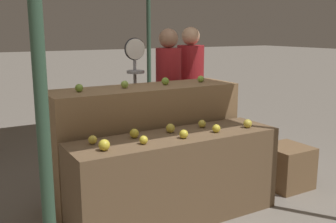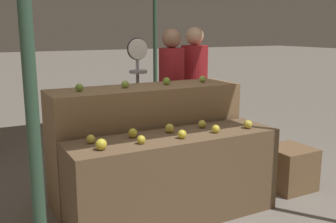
# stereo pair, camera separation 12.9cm
# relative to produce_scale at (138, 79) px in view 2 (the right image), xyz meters

# --- Properties ---
(ground_plane) EXTENTS (60.00, 60.00, 0.00)m
(ground_plane) POSITION_rel_produce_scale_xyz_m (-0.17, -1.17, -1.15)
(ground_plane) COLOR gray
(display_counter_front) EXTENTS (1.92, 0.55, 0.79)m
(display_counter_front) POSITION_rel_produce_scale_xyz_m (-0.17, -1.17, -0.76)
(display_counter_front) COLOR brown
(display_counter_front) RESTS_ON ground_plane
(display_counter_back) EXTENTS (1.92, 0.55, 1.15)m
(display_counter_back) POSITION_rel_produce_scale_xyz_m (-0.17, -0.57, -0.58)
(display_counter_back) COLOR olive
(display_counter_back) RESTS_ON ground_plane
(apple_front_0) EXTENTS (0.09, 0.09, 0.09)m
(apple_front_0) POSITION_rel_produce_scale_xyz_m (-0.88, -1.27, -0.32)
(apple_front_0) COLOR gold
(apple_front_0) RESTS_ON display_counter_front
(apple_front_1) EXTENTS (0.07, 0.07, 0.07)m
(apple_front_1) POSITION_rel_produce_scale_xyz_m (-0.54, -1.27, -0.33)
(apple_front_1) COLOR gold
(apple_front_1) RESTS_ON display_counter_front
(apple_front_2) EXTENTS (0.08, 0.08, 0.08)m
(apple_front_2) POSITION_rel_produce_scale_xyz_m (-0.17, -1.29, -0.32)
(apple_front_2) COLOR gold
(apple_front_2) RESTS_ON display_counter_front
(apple_front_3) EXTENTS (0.07, 0.07, 0.07)m
(apple_front_3) POSITION_rel_produce_scale_xyz_m (0.19, -1.27, -0.33)
(apple_front_3) COLOR gold
(apple_front_3) RESTS_ON display_counter_front
(apple_front_4) EXTENTS (0.08, 0.08, 0.08)m
(apple_front_4) POSITION_rel_produce_scale_xyz_m (0.55, -1.28, -0.32)
(apple_front_4) COLOR gold
(apple_front_4) RESTS_ON display_counter_front
(apple_front_5) EXTENTS (0.07, 0.07, 0.07)m
(apple_front_5) POSITION_rel_produce_scale_xyz_m (-0.90, -1.06, -0.33)
(apple_front_5) COLOR yellow
(apple_front_5) RESTS_ON display_counter_front
(apple_front_6) EXTENTS (0.08, 0.08, 0.08)m
(apple_front_6) POSITION_rel_produce_scale_xyz_m (-0.52, -1.06, -0.32)
(apple_front_6) COLOR gold
(apple_front_6) RESTS_ON display_counter_front
(apple_front_7) EXTENTS (0.08, 0.08, 0.08)m
(apple_front_7) POSITION_rel_produce_scale_xyz_m (-0.17, -1.07, -0.32)
(apple_front_7) COLOR gold
(apple_front_7) RESTS_ON display_counter_front
(apple_front_8) EXTENTS (0.07, 0.07, 0.07)m
(apple_front_8) POSITION_rel_produce_scale_xyz_m (0.19, -1.05, -0.33)
(apple_front_8) COLOR gold
(apple_front_8) RESTS_ON display_counter_front
(apple_back_0) EXTENTS (0.07, 0.07, 0.07)m
(apple_back_0) POSITION_rel_produce_scale_xyz_m (-0.84, -0.58, 0.03)
(apple_back_0) COLOR #7AA338
(apple_back_0) RESTS_ON display_counter_back
(apple_back_1) EXTENTS (0.07, 0.07, 0.07)m
(apple_back_1) POSITION_rel_produce_scale_xyz_m (-0.39, -0.57, 0.03)
(apple_back_1) COLOR #8EB247
(apple_back_1) RESTS_ON display_counter_back
(apple_back_2) EXTENTS (0.08, 0.08, 0.08)m
(apple_back_2) POSITION_rel_produce_scale_xyz_m (0.07, -0.56, 0.03)
(apple_back_2) COLOR #7AA338
(apple_back_2) RESTS_ON display_counter_back
(apple_back_3) EXTENTS (0.07, 0.07, 0.07)m
(apple_back_3) POSITION_rel_produce_scale_xyz_m (0.50, -0.57, 0.03)
(apple_back_3) COLOR #84AD3D
(apple_back_3) RESTS_ON display_counter_back
(produce_scale) EXTENTS (0.25, 0.20, 1.61)m
(produce_scale) POSITION_rel_produce_scale_xyz_m (0.00, 0.00, 0.00)
(produce_scale) COLOR #99999E
(produce_scale) RESTS_ON ground_plane
(person_vendor_at_scale) EXTENTS (0.34, 0.34, 1.71)m
(person_vendor_at_scale) POSITION_rel_produce_scale_xyz_m (0.43, -0.01, -0.14)
(person_vendor_at_scale) COLOR #2D2D38
(person_vendor_at_scale) RESTS_ON ground_plane
(person_customer_left) EXTENTS (0.36, 0.36, 1.73)m
(person_customer_left) POSITION_rel_produce_scale_xyz_m (0.85, 0.16, -0.14)
(person_customer_left) COLOR #2D2D38
(person_customer_left) RESTS_ON ground_plane
(wooden_crate_side) EXTENTS (0.46, 0.46, 0.46)m
(wooden_crate_side) POSITION_rel_produce_scale_xyz_m (1.27, -1.14, -0.92)
(wooden_crate_side) COLOR brown
(wooden_crate_side) RESTS_ON ground_plane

